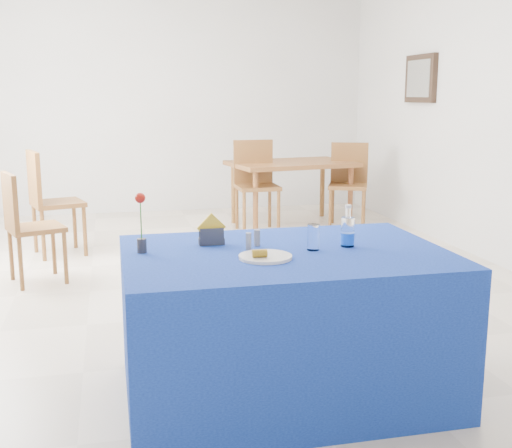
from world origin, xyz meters
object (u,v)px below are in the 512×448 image
Objects in this scene: water_bottle at (348,233)px; oak_table at (292,168)px; plate at (265,257)px; chair_win_b at (48,196)px; chair_bg_right at (349,178)px; chair_win_a at (25,220)px; blue_table at (285,323)px; chair_bg_left at (255,179)px.

water_bottle is 0.14× the size of oak_table.
plate is 3.69m from chair_win_b.
water_bottle is 4.34m from chair_bg_right.
blue_table is at bearing -166.63° from chair_win_a.
plate is 0.17× the size of oak_table.
chair_win_a is (-1.39, 2.50, -0.24)m from plate.
water_bottle is at bearing -87.33° from chair_bg_right.
water_bottle reaches higher than plate.
water_bottle is 4.32m from oak_table.
plate reaches higher than blue_table.
water_bottle reaches higher than oak_table.
chair_bg_right is 3.81m from chair_win_a.
chair_bg_left is at bearing -72.97° from chair_win_a.
chair_bg_left is (0.91, 4.19, -0.18)m from plate.
blue_table is 1.58× the size of chair_win_b.
plate is 0.50m from water_bottle.
blue_table is 4.49m from chair_bg_right.
blue_table is 7.44× the size of water_bottle.
plate is 0.26× the size of chair_bg_right.
blue_table reaches higher than oak_table.
blue_table is at bearing 43.27° from plate.
chair_win_a is at bearing 128.26° from water_bottle.
plate is 0.28× the size of chair_win_a.
chair_bg_right is (2.04, 4.19, -0.21)m from plate.
chair_bg_right is 3.40m from chair_win_b.
plate is 0.25× the size of chair_win_b.
chair_bg_right is 1.06× the size of chair_win_a.
water_bottle is 3.75m from chair_win_b.
oak_table is at bearing 77.68° from water_bottle.
water_bottle is 0.21× the size of chair_win_b.
chair_win_b is (-3.32, -0.73, 0.02)m from chair_bg_right.
plate is 4.29m from chair_bg_left.
chair_bg_right is at bearing -16.15° from oak_table.
blue_table is 1.57× the size of chair_bg_left.
chair_bg_left is 1.11× the size of chair_win_a.
chair_bg_right is at bearing 64.89° from blue_table.
water_bottle is at bearing -168.52° from chair_win_b.
chair_win_b is at bearing -143.67° from chair_bg_right.
oak_table is at bearing 20.19° from chair_bg_left.
water_bottle is 4.07m from chair_bg_left.
plate is at bearing -102.87° from chair_bg_left.
chair_bg_right reaches higher than oak_table.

